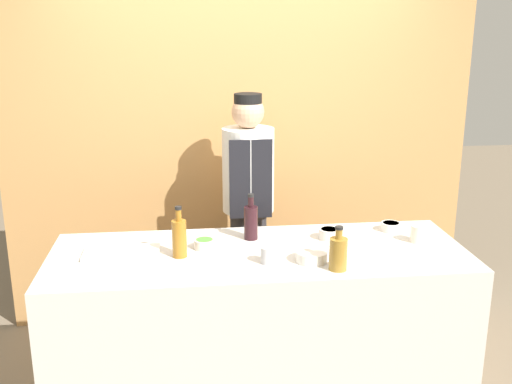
% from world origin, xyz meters
% --- Properties ---
extents(cabinet_wall, '(3.25, 0.18, 2.40)m').
position_xyz_m(cabinet_wall, '(0.00, 1.24, 1.20)').
color(cabinet_wall, '#B7844C').
rests_on(cabinet_wall, ground_plane).
extents(counter, '(2.19, 0.79, 0.95)m').
position_xyz_m(counter, '(0.00, 0.00, 0.48)').
color(counter, beige).
rests_on(counter, ground_plane).
extents(sauce_bowl_green, '(0.11, 0.11, 0.05)m').
position_xyz_m(sauce_bowl_green, '(-0.28, 0.08, 0.98)').
color(sauce_bowl_green, silver).
rests_on(sauce_bowl_green, counter).
extents(sauce_bowl_white, '(0.12, 0.12, 0.06)m').
position_xyz_m(sauce_bowl_white, '(0.41, 0.14, 0.99)').
color(sauce_bowl_white, silver).
rests_on(sauce_bowl_white, counter).
extents(sauce_bowl_yellow, '(0.16, 0.16, 0.05)m').
position_xyz_m(sauce_bowl_yellow, '(0.24, -0.16, 0.98)').
color(sauce_bowl_yellow, silver).
rests_on(sauce_bowl_yellow, counter).
extents(sauce_bowl_red, '(0.11, 0.11, 0.05)m').
position_xyz_m(sauce_bowl_red, '(0.79, 0.24, 0.98)').
color(sauce_bowl_red, silver).
rests_on(sauce_bowl_red, counter).
extents(cutting_board, '(0.39, 0.19, 0.02)m').
position_xyz_m(cutting_board, '(-0.71, 0.04, 0.96)').
color(cutting_board, white).
rests_on(cutting_board, counter).
extents(bottle_wine, '(0.08, 0.08, 0.26)m').
position_xyz_m(bottle_wine, '(-0.02, 0.20, 1.05)').
color(bottle_wine, black).
rests_on(bottle_wine, counter).
extents(bottle_vinegar, '(0.09, 0.09, 0.22)m').
position_xyz_m(bottle_vinegar, '(0.35, -0.28, 1.04)').
color(bottle_vinegar, olive).
rests_on(bottle_vinegar, counter).
extents(bottle_amber, '(0.07, 0.07, 0.27)m').
position_xyz_m(bottle_amber, '(-0.41, -0.02, 1.06)').
color(bottle_amber, '#9E661E').
rests_on(bottle_amber, counter).
extents(cup_cream, '(0.08, 0.08, 0.09)m').
position_xyz_m(cup_cream, '(0.88, 0.04, 1.00)').
color(cup_cream, silver).
rests_on(cup_cream, counter).
extents(cup_steel, '(0.08, 0.08, 0.08)m').
position_xyz_m(cup_steel, '(0.02, -0.16, 1.00)').
color(cup_steel, '#B7B7BC').
rests_on(cup_steel, counter).
extents(chef_center, '(0.33, 0.33, 1.69)m').
position_xyz_m(chef_center, '(0.02, 0.77, 0.92)').
color(chef_center, '#28282D').
rests_on(chef_center, ground_plane).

